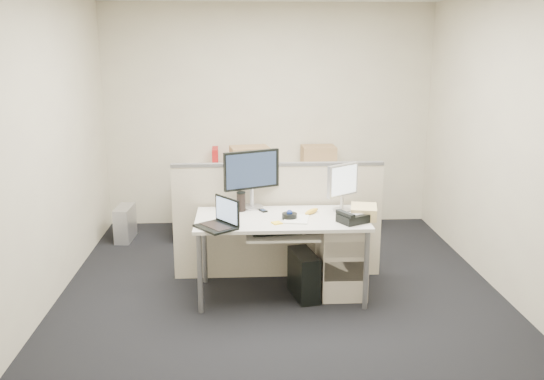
{
  "coord_description": "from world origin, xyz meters",
  "views": [
    {
      "loc": [
        -0.34,
        -4.83,
        2.19
      ],
      "look_at": [
        -0.07,
        0.15,
        0.94
      ],
      "focal_mm": 38.0,
      "sensor_mm": 36.0,
      "label": 1
    }
  ],
  "objects": [
    {
      "name": "banana",
      "position": [
        0.28,
        0.1,
        0.75
      ],
      "size": [
        0.17,
        0.18,
        0.04
      ],
      "primitive_type": "ellipsoid",
      "rotation": [
        0.0,
        0.0,
        0.86
      ],
      "color": "gold",
      "rests_on": "desk"
    },
    {
      "name": "back_counter",
      "position": [
        0.0,
        1.93,
        0.36
      ],
      "size": [
        2.0,
        0.6,
        0.72
      ],
      "primitive_type": "cube",
      "color": "beige",
      "rests_on": "floor"
    },
    {
      "name": "sticky_pad",
      "position": [
        -0.05,
        -0.18,
        0.74
      ],
      "size": [
        0.1,
        0.1,
        0.01
      ],
      "primitive_type": "cube",
      "rotation": [
        0.0,
        0.0,
        0.39
      ],
      "color": "yellow",
      "rests_on": "desk"
    },
    {
      "name": "desk",
      "position": [
        0.0,
        0.0,
        0.66
      ],
      "size": [
        1.5,
        0.75,
        0.73
      ],
      "color": "silver",
      "rests_on": "floor"
    },
    {
      "name": "wall_front",
      "position": [
        0.0,
        -2.25,
        1.35
      ],
      "size": [
        4.0,
        0.02,
        2.7
      ],
      "primitive_type": "cube",
      "color": "beige",
      "rests_on": "ground"
    },
    {
      "name": "wall_right",
      "position": [
        2.0,
        0.0,
        1.35
      ],
      "size": [
        0.02,
        4.5,
        2.7
      ],
      "primitive_type": "cube",
      "color": "beige",
      "rests_on": "ground"
    },
    {
      "name": "monitor_small",
      "position": [
        0.57,
        0.18,
        0.94
      ],
      "size": [
        0.39,
        0.35,
        0.43
      ],
      "primitive_type": "cube",
      "rotation": [
        0.0,
        0.0,
        0.62
      ],
      "color": "#B7B7BC",
      "rests_on": "desk"
    },
    {
      "name": "keyboard_tray",
      "position": [
        0.0,
        -0.18,
        0.62
      ],
      "size": [
        0.62,
        0.32,
        0.02
      ],
      "primitive_type": "cube",
      "color": "silver",
      "rests_on": "desk"
    },
    {
      "name": "monitor_main",
      "position": [
        -0.25,
        0.31,
        1.0
      ],
      "size": [
        0.58,
        0.41,
        0.54
      ],
      "primitive_type": "cube",
      "rotation": [
        0.0,
        0.0,
        0.42
      ],
      "color": "black",
      "rests_on": "desk"
    },
    {
      "name": "pc_tower_spare_dark",
      "position": [
        -1.05,
        1.63,
        0.2
      ],
      "size": [
        0.24,
        0.45,
        0.4
      ],
      "primitive_type": "cube",
      "rotation": [
        0.0,
        0.0,
        0.16
      ],
      "color": "black",
      "rests_on": "floor"
    },
    {
      "name": "pc_tower_desk",
      "position": [
        0.2,
        -0.05,
        0.21
      ],
      "size": [
        0.26,
        0.47,
        0.41
      ],
      "primitive_type": "cube",
      "rotation": [
        0.0,
        0.0,
        0.2
      ],
      "color": "black",
      "rests_on": "floor"
    },
    {
      "name": "trackball",
      "position": [
        0.07,
        -0.05,
        0.76
      ],
      "size": [
        0.14,
        0.14,
        0.05
      ],
      "primitive_type": "cylinder",
      "rotation": [
        0.0,
        0.0,
        0.03
      ],
      "color": "black",
      "rests_on": "desk"
    },
    {
      "name": "drawer_pedestal",
      "position": [
        0.55,
        0.05,
        0.33
      ],
      "size": [
        0.4,
        0.55,
        0.65
      ],
      "primitive_type": "cube",
      "color": "beige",
      "rests_on": "floor"
    },
    {
      "name": "pc_tower_spare_silver",
      "position": [
        -1.7,
        1.63,
        0.2
      ],
      "size": [
        0.19,
        0.43,
        0.39
      ],
      "primitive_type": "cube",
      "rotation": [
        0.0,
        0.0,
        -0.06
      ],
      "color": "#B7B7BC",
      "rests_on": "floor"
    },
    {
      "name": "manila_folders",
      "position": [
        0.72,
        -0.05,
        0.78
      ],
      "size": [
        0.27,
        0.32,
        0.11
      ],
      "primitive_type": "cube",
      "rotation": [
        0.0,
        0.0,
        -0.2
      ],
      "color": "beige",
      "rests_on": "desk"
    },
    {
      "name": "paper_stack",
      "position": [
        0.13,
        -0.08,
        0.74
      ],
      "size": [
        0.25,
        0.29,
        0.01
      ],
      "primitive_type": "cube",
      "rotation": [
        0.0,
        0.0,
        -0.18
      ],
      "color": "white",
      "rests_on": "desk"
    },
    {
      "name": "cardboard_box_right",
      "position": [
        0.6,
        2.05,
        0.87
      ],
      "size": [
        0.42,
        0.33,
        0.29
      ],
      "primitive_type": "cube",
      "rotation": [
        0.0,
        0.0,
        0.04
      ],
      "color": "#AD804F",
      "rests_on": "back_counter"
    },
    {
      "name": "laptop",
      "position": [
        -0.56,
        -0.28,
        0.85
      ],
      "size": [
        0.39,
        0.41,
        0.24
      ],
      "primitive_type": "cube",
      "rotation": [
        0.0,
        0.0,
        -0.92
      ],
      "color": "black",
      "rests_on": "desk"
    },
    {
      "name": "cubicle_partition",
      "position": [
        0.0,
        0.45,
        0.55
      ],
      "size": [
        2.0,
        0.06,
        1.1
      ],
      "primitive_type": "cube",
      "color": "beige",
      "rests_on": "floor"
    },
    {
      "name": "floor",
      "position": [
        0.0,
        0.0,
        -0.01
      ],
      "size": [
        4.0,
        4.5,
        0.01
      ],
      "primitive_type": "cube",
      "color": "black",
      "rests_on": "ground"
    },
    {
      "name": "travel_mug",
      "position": [
        -0.35,
        0.22,
        0.81
      ],
      "size": [
        0.1,
        0.1,
        0.17
      ],
      "primitive_type": "cylinder",
      "rotation": [
        0.0,
        0.0,
        -0.3
      ],
      "color": "black",
      "rests_on": "desk"
    },
    {
      "name": "wall_back",
      "position": [
        0.0,
        2.25,
        1.35
      ],
      "size": [
        4.0,
        0.02,
        2.7
      ],
      "primitive_type": "cube",
      "color": "beige",
      "rests_on": "ground"
    },
    {
      "name": "red_binder",
      "position": [
        -0.66,
        2.03,
        0.86
      ],
      "size": [
        0.08,
        0.3,
        0.28
      ],
      "primitive_type": "cube",
      "rotation": [
        0.0,
        0.0,
        0.03
      ],
      "color": "#A01314",
      "rests_on": "back_counter"
    },
    {
      "name": "keyboard",
      "position": [
        -0.05,
        -0.14,
        0.64
      ],
      "size": [
        0.44,
        0.21,
        0.02
      ],
      "primitive_type": "cube",
      "rotation": [
        0.0,
        0.0,
        0.14
      ],
      "color": "black",
      "rests_on": "keyboard_tray"
    },
    {
      "name": "cardboard_box_left",
      "position": [
        -0.24,
        1.81,
        0.88
      ],
      "size": [
        0.49,
        0.39,
        0.33
      ],
      "primitive_type": "cube",
      "rotation": [
        0.0,
        0.0,
        0.16
      ],
      "color": "#AD804F",
      "rests_on": "back_counter"
    },
    {
      "name": "cellphone",
      "position": [
        -0.15,
        0.2,
        0.74
      ],
      "size": [
        0.08,
        0.11,
        0.01
      ],
      "primitive_type": "cube",
      "rotation": [
        0.0,
        0.0,
        0.43
      ],
      "color": "black",
      "rests_on": "desk"
    },
    {
      "name": "desk_phone",
      "position": [
        0.6,
        -0.18,
        0.77
      ],
      "size": [
        0.29,
        0.27,
        0.07
      ],
      "primitive_type": "cube",
      "rotation": [
        0.0,
        0.0,
        0.5
      ],
      "color": "black",
      "rests_on": "desk"
    },
    {
      "name": "wall_left",
      "position": [
        -2.0,
        0.0,
        1.35
      ],
      "size": [
        0.02,
        4.5,
        2.7
      ],
      "primitive_type": "cube",
      "color": "beige",
      "rests_on": "ground"
    }
  ]
}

